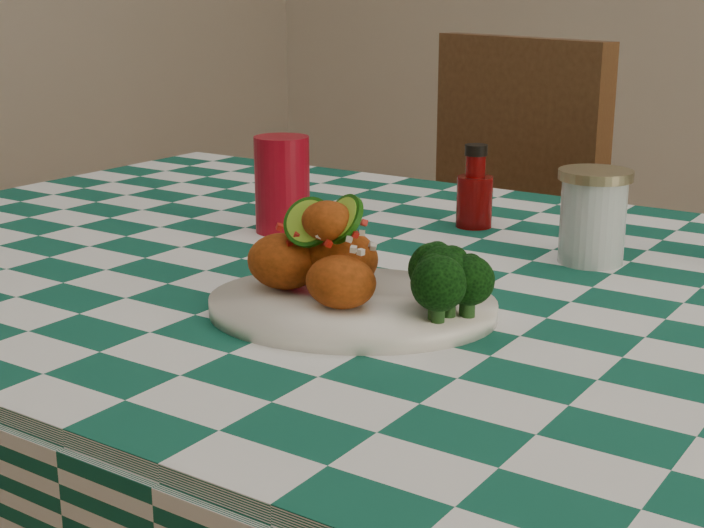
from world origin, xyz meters
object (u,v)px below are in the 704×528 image
Objects in this scene: red_tumbler at (282,184)px; ketchup_bottle at (475,186)px; fried_chicken_pile at (333,249)px; wooden_chair_left at (433,298)px; plate at (352,307)px; mason_jar at (593,217)px.

ketchup_bottle is (0.21, 0.17, -0.01)m from red_tumbler.
wooden_chair_left reaches higher than fried_chicken_pile.
wooden_chair_left is at bearing 113.86° from plate.
plate is at bearing -44.39° from wooden_chair_left.
wooden_chair_left is at bearing 134.26° from mason_jar.
red_tumbler reaches higher than fried_chicken_pile.
wooden_chair_left is (-0.30, 0.43, -0.34)m from ketchup_bottle.
ketchup_bottle is at bearing 156.85° from mason_jar.
wooden_chair_left is (-0.38, 0.86, -0.29)m from plate.
red_tumbler reaches higher than plate.
plate is 0.98m from wooden_chair_left.
fried_chicken_pile is 0.36m from red_tumbler.
mason_jar reaches higher than plate.
fried_chicken_pile is 1.32× the size of ketchup_bottle.
plate is at bearing 0.00° from fried_chicken_pile.
ketchup_bottle is 0.63m from wooden_chair_left.
wooden_chair_left reaches higher than ketchup_bottle.
fried_chicken_pile is 0.99m from wooden_chair_left.
red_tumbler is at bearing -59.33° from wooden_chair_left.
red_tumbler is at bearing -168.36° from mason_jar.
red_tumbler is (-0.28, 0.25, 0.06)m from plate.
fried_chicken_pile is (-0.02, 0.00, 0.06)m from plate.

